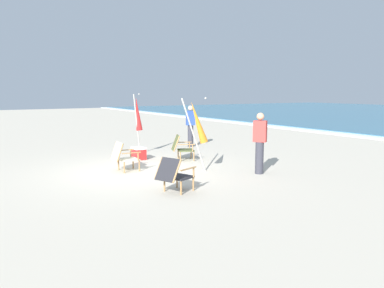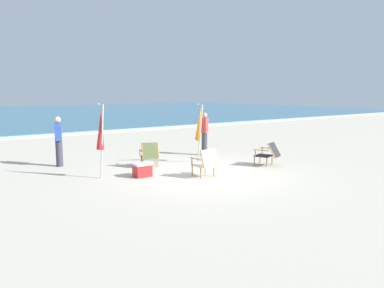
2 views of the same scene
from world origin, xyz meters
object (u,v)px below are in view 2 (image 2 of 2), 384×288
Objects in this scene: umbrella_furled_orange at (199,125)px; person_by_waterline at (205,133)px; beach_chair_back_left at (268,153)px; umbrella_furled_red at (101,130)px; beach_chair_far_center at (150,154)px; beach_chair_back_right at (206,162)px; person_near_chairs at (59,141)px; cooler_box at (142,170)px.

umbrella_furled_orange is 1.25× the size of person_by_waterline.
beach_chair_back_left is 5.44m from umbrella_furled_red.
person_by_waterline is (2.81, 0.78, 0.41)m from beach_chair_far_center.
beach_chair_far_center is 2.95m from person_by_waterline.
person_near_chairs reaches higher than beach_chair_back_right.
beach_chair_far_center is 0.42× the size of umbrella_furled_orange.
beach_chair_far_center is at bearing -37.24° from person_near_chairs.
beach_chair_far_center is 1.04× the size of beach_chair_back_right.
umbrella_furled_orange is 4.63m from person_near_chairs.
umbrella_furled_red is at bearing -176.52° from umbrella_furled_orange.
person_by_waterline is 4.16m from cooler_box.
beach_chair_far_center is 1.73× the size of cooler_box.
beach_chair_back_right is 3.71m from person_by_waterline.
umbrella_furled_orange is (-1.62, 1.64, 0.91)m from beach_chair_back_left.
beach_chair_back_right reaches higher than beach_chair_far_center.
person_by_waterline is (4.70, 1.44, -0.55)m from umbrella_furled_red.
beach_chair_back_left is at bearing 2.36° from beach_chair_back_right.
cooler_box is at bearing -62.41° from person_near_chairs.
beach_chair_far_center is 0.52× the size of person_by_waterline.
beach_chair_back_left is at bearing -80.66° from person_by_waterline.
beach_chair_back_right is at bearing -74.11° from beach_chair_far_center.
beach_chair_back_left is at bearing -15.39° from umbrella_furled_red.
beach_chair_back_right is at bearing -177.64° from beach_chair_back_left.
person_near_chairs is (-5.64, 3.88, 0.42)m from beach_chair_back_left.
beach_chair_far_center is 0.40× the size of umbrella_furled_red.
umbrella_furled_orange is at bearing -14.94° from beach_chair_far_center.
person_by_waterline is (-0.47, 2.86, 0.42)m from beach_chair_back_left.
beach_chair_far_center is 2.28m from beach_chair_back_right.
beach_chair_far_center is 2.99m from person_near_chairs.
umbrella_furled_orange is at bearing 14.58° from cooler_box.
beach_chair_far_center is at bearing 52.31° from cooler_box.
beach_chair_back_right is 1.85m from cooler_box.
person_near_chairs is at bearing 101.04° from umbrella_furled_red.
person_near_chairs is at bearing 145.52° from beach_chair_back_left.
cooler_box is at bearing -127.69° from beach_chair_far_center.
person_near_chairs is (-4.03, 2.24, -0.49)m from umbrella_furled_orange.
beach_chair_far_center reaches higher than beach_chair_back_left.
beach_chair_back_left is 0.56× the size of person_near_chairs.
person_near_chairs is at bearing 150.93° from umbrella_furled_orange.
umbrella_furled_orange reaches higher than person_near_chairs.
umbrella_furled_red is at bearing -160.66° from beach_chair_far_center.
beach_chair_far_center is at bearing 165.06° from umbrella_furled_orange.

